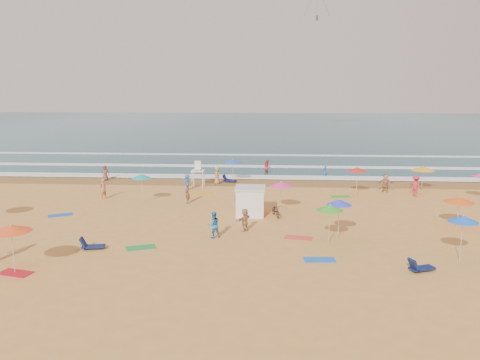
{
  "coord_description": "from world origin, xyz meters",
  "views": [
    {
      "loc": [
        1.82,
        -33.22,
        9.1
      ],
      "look_at": [
        -0.68,
        6.0,
        1.5
      ],
      "focal_mm": 35.0,
      "sensor_mm": 36.0,
      "label": 1
    }
  ],
  "objects": [
    {
      "name": "ocean",
      "position": [
        0.0,
        84.0,
        0.0
      ],
      "size": [
        220.0,
        140.0,
        0.18
      ],
      "primitive_type": "cube",
      "color": "#0C4756",
      "rests_on": "ground"
    },
    {
      "name": "cabana",
      "position": [
        0.44,
        0.16,
        1.0
      ],
      "size": [
        2.0,
        2.0,
        2.0
      ],
      "primitive_type": "cube",
      "color": "white",
      "rests_on": "ground"
    },
    {
      "name": "ground",
      "position": [
        0.0,
        0.0,
        0.0
      ],
      "size": [
        220.0,
        220.0,
        0.0
      ],
      "primitive_type": "plane",
      "color": "gold",
      "rests_on": "ground"
    },
    {
      "name": "towels",
      "position": [
        3.05,
        -1.87,
        0.01
      ],
      "size": [
        41.59,
        20.99,
        0.03
      ],
      "color": "#B51623",
      "rests_on": "ground"
    },
    {
      "name": "wet_sand",
      "position": [
        0.0,
        12.5,
        0.01
      ],
      "size": [
        220.0,
        220.0,
        0.0
      ],
      "primitive_type": "plane",
      "color": "olive",
      "rests_on": "ground"
    },
    {
      "name": "cabana_roof",
      "position": [
        0.44,
        0.16,
        2.06
      ],
      "size": [
        2.2,
        2.2,
        0.12
      ],
      "primitive_type": "cube",
      "color": "silver",
      "rests_on": "cabana"
    },
    {
      "name": "loungers",
      "position": [
        5.89,
        -4.12,
        0.17
      ],
      "size": [
        53.97,
        25.35,
        0.34
      ],
      "color": "#101A52",
      "rests_on": "ground"
    },
    {
      "name": "surf_foam",
      "position": [
        0.0,
        21.32,
        0.1
      ],
      "size": [
        200.0,
        18.7,
        0.05
      ],
      "color": "white",
      "rests_on": "ground"
    },
    {
      "name": "beachgoers",
      "position": [
        1.9,
        4.85,
        0.81
      ],
      "size": [
        50.54,
        29.56,
        2.13
      ],
      "color": "#B08151",
      "rests_on": "ground"
    },
    {
      "name": "lifeguard_stand",
      "position": [
        -4.95,
        10.15,
        1.05
      ],
      "size": [
        1.2,
        1.2,
        2.1
      ],
      "primitive_type": null,
      "color": "white",
      "rests_on": "ground"
    },
    {
      "name": "bicycle",
      "position": [
        2.34,
        -0.14,
        0.45
      ],
      "size": [
        1.03,
        1.8,
        0.89
      ],
      "primitive_type": "imported",
      "rotation": [
        0.0,
        0.0,
        0.27
      ],
      "color": "black",
      "rests_on": "ground"
    },
    {
      "name": "beach_umbrellas",
      "position": [
        -0.04,
        -0.25,
        2.17
      ],
      "size": [
        64.72,
        25.9,
        0.82
      ],
      "color": "#15AEAF",
      "rests_on": "ground"
    }
  ]
}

